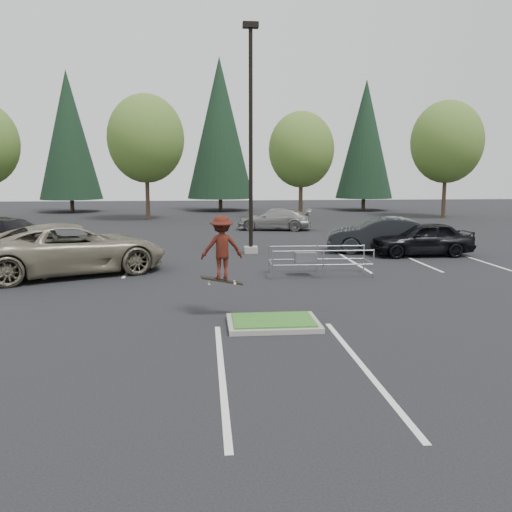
{
  "coord_description": "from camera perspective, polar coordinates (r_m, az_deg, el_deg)",
  "views": [
    {
      "loc": [
        -1.63,
        -12.62,
        3.67
      ],
      "look_at": [
        -0.27,
        1.5,
        1.48
      ],
      "focal_mm": 38.0,
      "sensor_mm": 36.0,
      "label": 1
    }
  ],
  "objects": [
    {
      "name": "car_l_tan",
      "position": [
        20.69,
        -19.05,
        0.68
      ],
      "size": [
        7.38,
        5.59,
        1.86
      ],
      "primitive_type": "imported",
      "rotation": [
        0.0,
        0.0,
        2.0
      ],
      "color": "#78715B",
      "rests_on": "ground"
    },
    {
      "name": "decid_d",
      "position": [
        47.27,
        19.4,
        11.0
      ],
      "size": [
        5.76,
        5.76,
        9.43
      ],
      "color": "#38281C",
      "rests_on": "ground"
    },
    {
      "name": "stall_lines",
      "position": [
        19.0,
        -4.56,
        -2.38
      ],
      "size": [
        22.62,
        17.6,
        0.01
      ],
      "color": "silver",
      "rests_on": "ground"
    },
    {
      "name": "car_far_silver",
      "position": [
        35.05,
        2.05,
        3.9
      ],
      "size": [
        5.09,
        2.93,
        1.39
      ],
      "primitive_type": "imported",
      "rotation": [
        0.0,
        0.0,
        4.5
      ],
      "color": "gray",
      "rests_on": "ground"
    },
    {
      "name": "grass_median",
      "position": [
        13.22,
        1.82,
        -7.0
      ],
      "size": [
        2.2,
        1.6,
        0.16
      ],
      "color": "gray",
      "rests_on": "ground"
    },
    {
      "name": "ground",
      "position": [
        13.24,
        1.82,
        -7.32
      ],
      "size": [
        120.0,
        120.0,
        0.0
      ],
      "primitive_type": "plane",
      "color": "black",
      "rests_on": "ground"
    },
    {
      "name": "skateboarder",
      "position": [
        13.75,
        -3.64,
        0.87
      ],
      "size": [
        1.11,
        0.72,
        1.79
      ],
      "rotation": [
        0.0,
        0.0,
        3.26
      ],
      "color": "black",
      "rests_on": "ground"
    },
    {
      "name": "cart_corral",
      "position": [
        19.51,
        5.57,
        -0.19
      ],
      "size": [
        3.64,
        1.37,
        1.03
      ],
      "rotation": [
        0.0,
        0.0,
        -0.02
      ],
      "color": "gray",
      "rests_on": "ground"
    },
    {
      "name": "conif_a",
      "position": [
        54.16,
        -19.12,
        11.93
      ],
      "size": [
        5.72,
        5.72,
        13.0
      ],
      "color": "#38281C",
      "rests_on": "ground"
    },
    {
      "name": "conif_b",
      "position": [
        53.31,
        -3.83,
        13.25
      ],
      "size": [
        6.38,
        6.38,
        14.5
      ],
      "color": "#38281C",
      "rests_on": "ground"
    },
    {
      "name": "light_pole",
      "position": [
        24.73,
        -0.56,
        10.83
      ],
      "size": [
        0.7,
        0.6,
        10.12
      ],
      "color": "gray",
      "rests_on": "ground"
    },
    {
      "name": "conif_c",
      "position": [
        54.5,
        11.43,
        11.95
      ],
      "size": [
        5.5,
        5.5,
        12.5
      ],
      "color": "#38281C",
      "rests_on": "ground"
    },
    {
      "name": "car_r_charc",
      "position": [
        25.61,
        13.06,
        2.15
      ],
      "size": [
        5.22,
        2.74,
        1.64
      ],
      "primitive_type": "imported",
      "rotation": [
        0.0,
        0.0,
        4.5
      ],
      "color": "black",
      "rests_on": "ground"
    },
    {
      "name": "decid_c",
      "position": [
        43.16,
        4.76,
        10.85
      ],
      "size": [
        5.12,
        5.12,
        8.38
      ],
      "color": "#38281C",
      "rests_on": "ground"
    },
    {
      "name": "car_r_black",
      "position": [
        25.19,
        17.04,
        1.76
      ],
      "size": [
        4.52,
        1.89,
        1.53
      ],
      "primitive_type": "imported",
      "rotation": [
        0.0,
        0.0,
        4.73
      ],
      "color": "black",
      "rests_on": "ground"
    },
    {
      "name": "decid_b",
      "position": [
        43.44,
        -11.52,
        11.73
      ],
      "size": [
        5.89,
        5.89,
        9.64
      ],
      "color": "#38281C",
      "rests_on": "ground"
    },
    {
      "name": "car_l_black",
      "position": [
        24.44,
        -24.91,
        1.5
      ],
      "size": [
        6.86,
        4.94,
        1.84
      ],
      "primitive_type": "imported",
      "rotation": [
        0.0,
        0.0,
        1.15
      ],
      "color": "black",
      "rests_on": "ground"
    }
  ]
}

